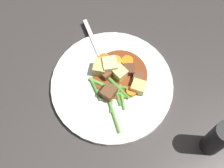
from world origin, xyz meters
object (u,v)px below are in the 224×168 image
Objects in this scene: potato_chunk_2 at (110,66)px; meat_chunk_2 at (107,74)px; carrot_slice_3 at (116,61)px; meat_chunk_0 at (109,92)px; dinner_plate at (112,85)px; potato_chunk_1 at (121,74)px; pepper_mill at (218,139)px; carrot_slice_2 at (127,61)px; carrot_slice_1 at (131,91)px; meat_chunk_3 at (129,70)px; potato_chunk_3 at (139,87)px; meat_chunk_1 at (138,78)px; fork at (97,49)px; carrot_slice_0 at (104,59)px; potato_chunk_0 at (100,67)px.

potato_chunk_2 is 1.55× the size of meat_chunk_2.
carrot_slice_3 is 0.09m from meat_chunk_0.
potato_chunk_1 reaches higher than dinner_plate.
pepper_mill is (0.01, -0.28, 0.04)m from meat_chunk_2.
pepper_mill reaches higher than potato_chunk_1.
carrot_slice_2 is at bearing 15.85° from potato_chunk_1.
dinner_plate is at bearing 170.58° from potato_chunk_1.
carrot_slice_1 is 1.02× the size of meat_chunk_2.
dinner_plate is at bearing 165.73° from meat_chunk_3.
potato_chunk_3 is 1.30× the size of meat_chunk_1.
meat_chunk_3 is at bearing -93.13° from carrot_slice_3.
carrot_slice_2 is 1.21× the size of meat_chunk_2.
carrot_slice_3 is 1.12× the size of meat_chunk_1.
potato_chunk_1 is (0.03, -0.00, 0.02)m from dinner_plate.
carrot_slice_3 is 0.06m from fork.
meat_chunk_3 is at bearing -14.27° from dinner_plate.
potato_chunk_0 is (-0.03, -0.01, 0.01)m from carrot_slice_0.
carrot_slice_1 is 0.66× the size of potato_chunk_2.
meat_chunk_2 is at bearing 164.78° from carrot_slice_2.
fork is at bearing 88.30° from meat_chunk_1.
potato_chunk_2 is at bearing 35.54° from meat_chunk_0.
meat_chunk_3 is at bearing -90.62° from fork.
carrot_slice_3 is at bearing 128.45° from carrot_slice_2.
fork is (0.04, 0.04, -0.01)m from potato_chunk_0.
potato_chunk_3 is (-0.00, -0.08, -0.01)m from potato_chunk_2.
potato_chunk_3 reaches higher than meat_chunk_3.
fork is (0.08, 0.10, -0.01)m from meat_chunk_0.
pepper_mill is at bearing -101.06° from carrot_slice_2.
dinner_plate is 0.07m from potato_chunk_3.
potato_chunk_0 is 0.07m from meat_chunk_3.
potato_chunk_0 is at bearing 89.58° from carrot_slice_1.
dinner_plate is 10.58× the size of carrot_slice_3.
dinner_plate is 0.04m from potato_chunk_1.
meat_chunk_0 is at bearing 133.71° from carrot_slice_1.
dinner_plate is 12.25× the size of meat_chunk_2.
potato_chunk_0 is at bearing -133.94° from fork.
potato_chunk_0 reaches higher than carrot_slice_0.
carrot_slice_2 is 0.10m from meat_chunk_0.
carrot_slice_3 is at bearing -61.41° from carrot_slice_0.
meat_chunk_3 is (0.02, -0.01, -0.00)m from potato_chunk_1.
carrot_slice_3 is 0.29m from pepper_mill.
meat_chunk_2 is at bearing 91.79° from pepper_mill.
carrot_slice_2 is at bearing -51.55° from carrot_slice_3.
potato_chunk_0 is 0.93× the size of potato_chunk_2.
carrot_slice_1 is 0.15× the size of fork.
potato_chunk_0 is 0.30m from pepper_mill.
potato_chunk_0 is 1.35× the size of meat_chunk_3.
meat_chunk_2 is at bearing 121.04° from meat_chunk_1.
potato_chunk_3 is at bearing -63.90° from dinner_plate.
carrot_slice_3 is at bearing 54.87° from potato_chunk_1.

